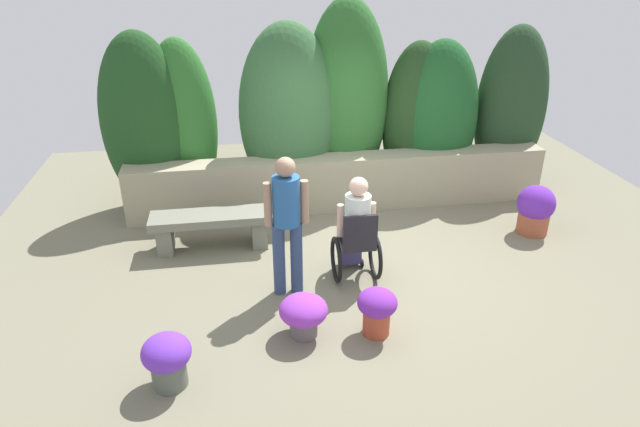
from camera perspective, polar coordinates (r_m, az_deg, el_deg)
ground_plane at (r=7.13m, az=4.80°, el=-5.25°), size 10.19×10.19×0.00m
stone_retaining_wall at (r=8.47m, az=2.13°, el=3.21°), size 6.34×0.43×0.83m
hedge_backdrop at (r=8.66m, az=1.28°, el=10.16°), size 6.92×1.08×3.04m
stone_bench at (r=7.49m, az=-11.02°, el=-1.14°), size 1.59×0.45×0.49m
person_in_wheelchair at (r=6.57m, az=3.71°, el=-1.85°), size 0.53×0.66×1.33m
person_standing_companion at (r=6.12m, az=-3.44°, el=-0.44°), size 0.49×0.30×1.67m
flower_pot_purple_near at (r=5.78m, az=-1.71°, el=-10.18°), size 0.50×0.50×0.45m
flower_pot_terracotta_by_wall at (r=8.28m, az=21.21°, el=0.45°), size 0.51×0.51×0.70m
flower_pot_red_accent at (r=5.81m, az=5.87°, el=-9.65°), size 0.41×0.41×0.52m
flower_pot_small_foreground at (r=5.36m, az=-15.40°, el=-14.10°), size 0.45×0.45×0.54m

